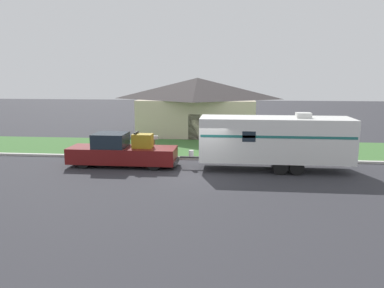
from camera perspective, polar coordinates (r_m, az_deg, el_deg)
name	(u,v)px	position (r m, az deg, el deg)	size (l,w,h in m)	color
ground_plane	(204,175)	(20.14, 1.79, -4.78)	(120.00, 120.00, 0.00)	#2D2D33
curb_strip	(208,159)	(23.75, 2.42, -2.24)	(80.00, 0.30, 0.14)	beige
lawn_strip	(211,148)	(27.33, 2.87, -0.67)	(80.00, 7.00, 0.03)	#3D6B33
house_across_street	(197,105)	(33.79, 0.83, 5.94)	(10.81, 6.67, 5.04)	beige
pickup_truck	(122,152)	(22.32, -10.68, -1.16)	(6.40, 1.91, 2.05)	black
travel_trailer	(275,139)	(21.40, 12.52, 0.73)	(9.52, 2.43, 3.26)	black
mailbox	(154,141)	(24.70, -5.76, 0.53)	(0.48, 0.20, 1.37)	brown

